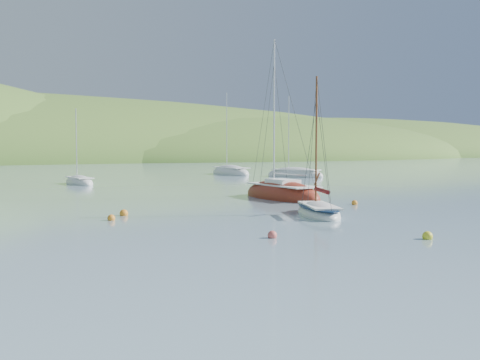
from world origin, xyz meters
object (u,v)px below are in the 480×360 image
sloop_red (281,195)px  distant_sloop_a (79,183)px  distant_sloop_b (230,173)px  distant_sloop_d (295,175)px  daysailer_white (319,212)px

sloop_red → distant_sloop_a: size_ratio=1.50×
sloop_red → distant_sloop_b: size_ratio=1.01×
sloop_red → distant_sloop_d: sloop_red is taller
distant_sloop_b → distant_sloop_d: distant_sloop_b is taller
distant_sloop_a → distant_sloop_b: size_ratio=0.68×
sloop_red → distant_sloop_a: bearing=112.5°
distant_sloop_b → distant_sloop_d: bearing=-64.2°
distant_sloop_a → distant_sloop_b: bearing=18.8°
distant_sloop_a → daysailer_white: bearing=-85.5°
sloop_red → distant_sloop_a: sloop_red is taller
sloop_red → distant_sloop_a: (-9.42, 25.13, -0.08)m
daysailer_white → distant_sloop_a: (-5.12, 35.03, -0.04)m
sloop_red → distant_sloop_b: sloop_red is taller
daysailer_white → distant_sloop_d: bearing=79.8°
distant_sloop_b → distant_sloop_a: bearing=-156.8°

